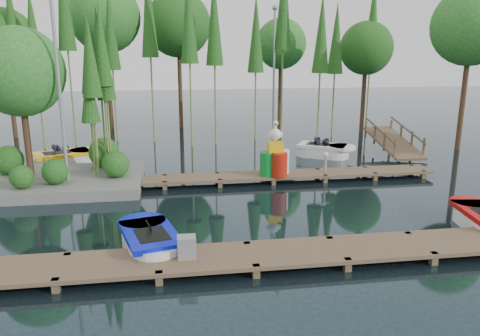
{
  "coord_description": "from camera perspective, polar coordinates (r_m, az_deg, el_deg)",
  "views": [
    {
      "loc": [
        -1.82,
        -14.54,
        4.99
      ],
      "look_at": [
        0.5,
        0.5,
        1.1
      ],
      "focal_mm": 35.0,
      "sensor_mm": 36.0,
      "label": 1
    }
  ],
  "objects": [
    {
      "name": "boat_white_far",
      "position": [
        22.57,
        10.12,
        2.12
      ],
      "size": [
        3.08,
        2.52,
        1.34
      ],
      "rotation": [
        0.0,
        0.0,
        0.17
      ],
      "color": "white",
      "rests_on": "ground"
    },
    {
      "name": "drum_cluster",
      "position": [
        17.82,
        4.41,
        1.07
      ],
      "size": [
        1.21,
        1.11,
        2.09
      ],
      "color": "#0E7E27",
      "rests_on": "far_dock"
    },
    {
      "name": "yellow_barrel",
      "position": [
        17.98,
        3.77,
        0.58
      ],
      "size": [
        0.57,
        0.57,
        0.85
      ],
      "primitive_type": "cylinder",
      "color": "yellow",
      "rests_on": "far_dock"
    },
    {
      "name": "ramp",
      "position": [
        24.07,
        18.15,
        3.08
      ],
      "size": [
        1.5,
        3.94,
        1.49
      ],
      "color": "brown",
      "rests_on": "ground"
    },
    {
      "name": "boat_yellow_far",
      "position": [
        21.87,
        -20.68,
        1.06
      ],
      "size": [
        3.25,
        2.39,
        1.49
      ],
      "rotation": [
        0.0,
        0.0,
        0.05
      ],
      "color": "white",
      "rests_on": "ground"
    },
    {
      "name": "far_dock",
      "position": [
        17.92,
        0.61,
        -1.07
      ],
      "size": [
        15.0,
        1.2,
        0.5
      ],
      "color": "brown",
      "rests_on": "ground"
    },
    {
      "name": "ground_plane",
      "position": [
        15.48,
        -1.55,
        -4.47
      ],
      "size": [
        90.0,
        90.0,
        0.0
      ],
      "primitive_type": "plane",
      "color": "#1E3038"
    },
    {
      "name": "lamp_island",
      "position": [
        17.45,
        -21.34,
        10.99
      ],
      "size": [
        0.3,
        0.3,
        7.25
      ],
      "color": "gray",
      "rests_on": "ground"
    },
    {
      "name": "seagull_post",
      "position": [
        18.54,
        10.41,
        1.15
      ],
      "size": [
        0.49,
        0.27,
        0.79
      ],
      "color": "gray",
      "rests_on": "far_dock"
    },
    {
      "name": "utility_cabinet",
      "position": [
        10.98,
        -6.52,
        -9.56
      ],
      "size": [
        0.43,
        0.36,
        0.52
      ],
      "primitive_type": "cube",
      "color": "gray",
      "rests_on": "near_dock"
    },
    {
      "name": "island",
      "position": [
        18.48,
        -22.96,
        7.61
      ],
      "size": [
        6.2,
        4.2,
        6.75
      ],
      "color": "slate",
      "rests_on": "ground"
    },
    {
      "name": "near_dock",
      "position": [
        11.26,
        1.38,
        -10.66
      ],
      "size": [
        18.0,
        1.5,
        0.5
      ],
      "color": "brown",
      "rests_on": "ground"
    },
    {
      "name": "tree_screen",
      "position": [
        25.17,
        -9.66,
        16.71
      ],
      "size": [
        34.42,
        18.53,
        10.31
      ],
      "color": "#422D1C",
      "rests_on": "ground"
    },
    {
      "name": "boat_blue",
      "position": [
        12.13,
        -10.92,
        -8.87
      ],
      "size": [
        1.88,
        2.95,
        0.92
      ],
      "rotation": [
        0.0,
        0.0,
        0.26
      ],
      "color": "white",
      "rests_on": "ground"
    },
    {
      "name": "lamp_rear",
      "position": [
        26.21,
        4.17,
        12.71
      ],
      "size": [
        0.3,
        0.3,
        7.25
      ],
      "color": "gray",
      "rests_on": "ground"
    }
  ]
}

